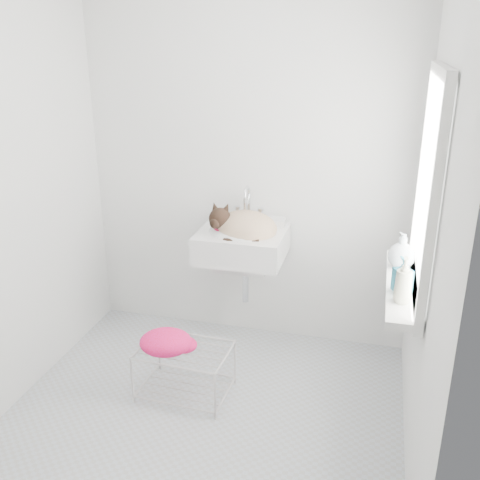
% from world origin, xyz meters
% --- Properties ---
extents(floor, '(2.20, 2.00, 0.02)m').
position_xyz_m(floor, '(0.00, 0.00, 0.00)').
color(floor, '#AFB6BF').
rests_on(floor, ground).
extents(back_wall, '(2.20, 0.02, 2.50)m').
position_xyz_m(back_wall, '(0.00, 1.00, 1.25)').
color(back_wall, white).
rests_on(back_wall, ground).
extents(right_wall, '(0.02, 2.00, 2.50)m').
position_xyz_m(right_wall, '(1.10, 0.00, 1.25)').
color(right_wall, white).
rests_on(right_wall, ground).
extents(left_wall, '(0.02, 2.00, 2.50)m').
position_xyz_m(left_wall, '(-1.10, 0.00, 1.25)').
color(left_wall, white).
rests_on(left_wall, ground).
extents(window_glass, '(0.01, 0.80, 1.00)m').
position_xyz_m(window_glass, '(1.09, 0.20, 1.35)').
color(window_glass, white).
rests_on(window_glass, right_wall).
extents(window_frame, '(0.04, 0.90, 1.10)m').
position_xyz_m(window_frame, '(1.07, 0.20, 1.35)').
color(window_frame, white).
rests_on(window_frame, right_wall).
extents(windowsill, '(0.16, 0.88, 0.04)m').
position_xyz_m(windowsill, '(1.01, 0.20, 0.83)').
color(windowsill, white).
rests_on(windowsill, right_wall).
extents(sink, '(0.55, 0.48, 0.22)m').
position_xyz_m(sink, '(0.03, 0.74, 0.85)').
color(sink, white).
rests_on(sink, back_wall).
extents(faucet, '(0.20, 0.14, 0.20)m').
position_xyz_m(faucet, '(0.03, 0.92, 0.99)').
color(faucet, silver).
rests_on(faucet, sink).
extents(cat, '(0.43, 0.35, 0.26)m').
position_xyz_m(cat, '(0.04, 0.72, 0.89)').
color(cat, tan).
rests_on(cat, sink).
extents(wire_rack, '(0.53, 0.38, 0.31)m').
position_xyz_m(wire_rack, '(-0.17, 0.15, 0.15)').
color(wire_rack, beige).
rests_on(wire_rack, floor).
extents(towel, '(0.34, 0.27, 0.13)m').
position_xyz_m(towel, '(-0.25, 0.09, 0.34)').
color(towel, red).
rests_on(towel, wire_rack).
extents(bottle_a, '(0.08, 0.08, 0.19)m').
position_xyz_m(bottle_a, '(1.00, -0.02, 0.85)').
color(bottle_a, beige).
rests_on(bottle_a, windowsill).
extents(bottle_b, '(0.11, 0.11, 0.17)m').
position_xyz_m(bottle_b, '(1.00, 0.09, 0.85)').
color(bottle_b, teal).
rests_on(bottle_b, windowsill).
extents(bottle_c, '(0.20, 0.20, 0.19)m').
position_xyz_m(bottle_c, '(1.00, 0.40, 0.85)').
color(bottle_c, white).
rests_on(bottle_c, windowsill).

